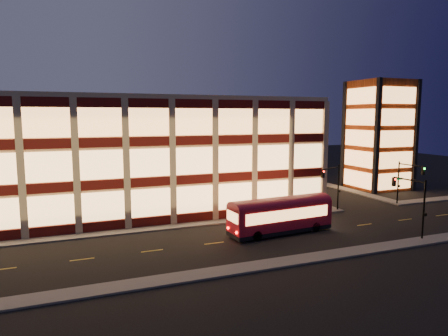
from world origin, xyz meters
name	(u,v)px	position (x,y,z in m)	size (l,w,h in m)	color
ground	(160,231)	(0.00, 0.00, 0.00)	(200.00, 200.00, 0.00)	black
sidewalk_office_south	(130,231)	(-3.00, 1.00, 0.07)	(54.00, 2.00, 0.15)	#514F4C
sidewalk_office_east	(274,189)	(23.00, 17.00, 0.07)	(2.00, 30.00, 0.15)	#514F4C
sidewalk_tower_south	(430,200)	(40.00, 1.00, 0.07)	(14.00, 2.00, 0.15)	#514F4C
sidewalk_tower_west	(329,185)	(34.00, 17.00, 0.07)	(2.00, 30.00, 0.15)	#514F4C
sidewalk_near	(196,275)	(0.00, -13.00, 0.07)	(100.00, 2.00, 0.15)	#514F4C
office_building	(112,151)	(-2.91, 16.91, 7.25)	(50.45, 30.45, 14.50)	tan
stair_tower	(379,135)	(39.95, 11.95, 8.99)	(8.60, 8.60, 18.00)	#8C3814
traffic_signal_far	(333,180)	(22.21, 0.24, 4.11)	(3.79, 1.87, 6.00)	black
traffic_signal_right	(407,177)	(33.50, -0.62, 4.10)	(1.20, 4.37, 6.00)	black
traffic_signal_near	(412,196)	(23.50, -11.03, 4.13)	(0.32, 4.45, 6.00)	black
trolley_bus	(281,213)	(11.61, -5.31, 2.11)	(11.46, 3.76, 3.81)	maroon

